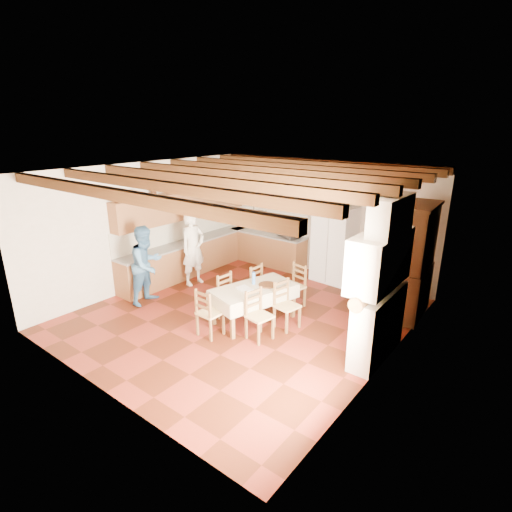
# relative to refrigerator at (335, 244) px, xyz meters

# --- Properties ---
(floor) EXTENTS (6.00, 6.50, 0.02)m
(floor) POSITION_rel_refrigerator_xyz_m (-0.55, -2.96, -0.97)
(floor) COLOR #481A0C
(floor) RESTS_ON ground
(ceiling) EXTENTS (6.00, 6.50, 0.02)m
(ceiling) POSITION_rel_refrigerator_xyz_m (-0.55, -2.96, 2.05)
(ceiling) COLOR white
(ceiling) RESTS_ON ground
(wall_back) EXTENTS (6.00, 0.02, 3.00)m
(wall_back) POSITION_rel_refrigerator_xyz_m (-0.55, 0.30, 0.54)
(wall_back) COLOR beige
(wall_back) RESTS_ON ground
(wall_front) EXTENTS (6.00, 0.02, 3.00)m
(wall_front) POSITION_rel_refrigerator_xyz_m (-0.55, -6.22, 0.54)
(wall_front) COLOR beige
(wall_front) RESTS_ON ground
(wall_left) EXTENTS (0.02, 6.50, 3.00)m
(wall_left) POSITION_rel_refrigerator_xyz_m (-3.56, -2.96, 0.54)
(wall_left) COLOR beige
(wall_left) RESTS_ON ground
(wall_right) EXTENTS (0.02, 6.50, 3.00)m
(wall_right) POSITION_rel_refrigerator_xyz_m (2.46, -2.96, 0.54)
(wall_right) COLOR beige
(wall_right) RESTS_ON ground
(ceiling_beams) EXTENTS (6.00, 6.30, 0.16)m
(ceiling_beams) POSITION_rel_refrigerator_xyz_m (-0.55, -2.96, 1.95)
(ceiling_beams) COLOR #371E0F
(ceiling_beams) RESTS_ON ground
(lower_cabinets_left) EXTENTS (0.60, 4.30, 0.86)m
(lower_cabinets_left) POSITION_rel_refrigerator_xyz_m (-3.25, -1.91, -0.53)
(lower_cabinets_left) COLOR brown
(lower_cabinets_left) RESTS_ON ground
(lower_cabinets_back) EXTENTS (2.30, 0.60, 0.86)m
(lower_cabinets_back) POSITION_rel_refrigerator_xyz_m (-2.10, -0.01, -0.53)
(lower_cabinets_back) COLOR brown
(lower_cabinets_back) RESTS_ON ground
(countertop_left) EXTENTS (0.62, 4.30, 0.04)m
(countertop_left) POSITION_rel_refrigerator_xyz_m (-3.25, -1.91, -0.08)
(countertop_left) COLOR slate
(countertop_left) RESTS_ON lower_cabinets_left
(countertop_back) EXTENTS (2.34, 0.62, 0.04)m
(countertop_back) POSITION_rel_refrigerator_xyz_m (-2.10, -0.01, -0.08)
(countertop_back) COLOR slate
(countertop_back) RESTS_ON lower_cabinets_back
(backsplash_left) EXTENTS (0.03, 4.30, 0.60)m
(backsplash_left) POSITION_rel_refrigerator_xyz_m (-3.54, -1.91, 0.24)
(backsplash_left) COLOR beige
(backsplash_left) RESTS_ON ground
(backsplash_back) EXTENTS (2.30, 0.03, 0.60)m
(backsplash_back) POSITION_rel_refrigerator_xyz_m (-2.10, 0.28, 0.24)
(backsplash_back) COLOR beige
(backsplash_back) RESTS_ON ground
(upper_cabinets) EXTENTS (0.35, 4.20, 0.70)m
(upper_cabinets) POSITION_rel_refrigerator_xyz_m (-3.38, -1.91, 0.89)
(upper_cabinets) COLOR brown
(upper_cabinets) RESTS_ON ground
(fireplace) EXTENTS (0.56, 1.60, 2.80)m
(fireplace) POSITION_rel_refrigerator_xyz_m (2.17, -2.76, 0.44)
(fireplace) COLOR beige
(fireplace) RESTS_ON ground
(wall_picture) EXTENTS (0.34, 0.03, 0.42)m
(wall_picture) POSITION_rel_refrigerator_xyz_m (1.00, 0.27, 0.89)
(wall_picture) COLOR #2F1F14
(wall_picture) RESTS_ON ground
(refrigerator) EXTENTS (1.01, 0.85, 1.93)m
(refrigerator) POSITION_rel_refrigerator_xyz_m (0.00, 0.00, 0.00)
(refrigerator) COLOR white
(refrigerator) RESTS_ON floor
(hutch) EXTENTS (0.63, 1.34, 2.36)m
(hutch) POSITION_rel_refrigerator_xyz_m (2.20, -0.79, 0.22)
(hutch) COLOR #3B190F
(hutch) RESTS_ON floor
(dining_table) EXTENTS (1.28, 1.85, 0.74)m
(dining_table) POSITION_rel_refrigerator_xyz_m (-0.22, -3.02, -0.31)
(dining_table) COLOR silver
(dining_table) RESTS_ON floor
(chandelier) EXTENTS (0.47, 0.47, 0.03)m
(chandelier) POSITION_rel_refrigerator_xyz_m (-0.22, -3.02, 1.29)
(chandelier) COLOR black
(chandelier) RESTS_ON ground
(chair_left_near) EXTENTS (0.43, 0.45, 0.96)m
(chair_left_near) POSITION_rel_refrigerator_xyz_m (-0.98, -3.23, -0.48)
(chair_left_near) COLOR brown
(chair_left_near) RESTS_ON floor
(chair_left_far) EXTENTS (0.42, 0.43, 0.96)m
(chair_left_far) POSITION_rel_refrigerator_xyz_m (-0.78, -2.43, -0.48)
(chair_left_far) COLOR brown
(chair_left_far) RESTS_ON floor
(chair_right_near) EXTENTS (0.47, 0.48, 0.96)m
(chair_right_near) POSITION_rel_refrigerator_xyz_m (0.32, -3.53, -0.48)
(chair_right_near) COLOR brown
(chair_right_near) RESTS_ON floor
(chair_right_far) EXTENTS (0.47, 0.49, 0.96)m
(chair_right_far) POSITION_rel_refrigerator_xyz_m (0.47, -2.86, -0.48)
(chair_right_far) COLOR brown
(chair_right_far) RESTS_ON floor
(chair_end_near) EXTENTS (0.43, 0.41, 0.96)m
(chair_end_near) POSITION_rel_refrigerator_xyz_m (-0.51, -3.99, -0.48)
(chair_end_near) COLOR brown
(chair_end_near) RESTS_ON floor
(chair_end_far) EXTENTS (0.50, 0.48, 0.96)m
(chair_end_far) POSITION_rel_refrigerator_xyz_m (0.04, -1.95, -0.48)
(chair_end_far) COLOR brown
(chair_end_far) RESTS_ON floor
(person_man) EXTENTS (0.49, 0.70, 1.84)m
(person_man) POSITION_rel_refrigerator_xyz_m (-2.63, -2.37, -0.04)
(person_man) COLOR white
(person_man) RESTS_ON floor
(person_woman_blue) EXTENTS (0.80, 0.96, 1.77)m
(person_woman_blue) POSITION_rel_refrigerator_xyz_m (-2.65, -3.75, -0.08)
(person_woman_blue) COLOR teal
(person_woman_blue) RESTS_ON floor
(person_woman_red) EXTENTS (0.67, 1.02, 1.60)m
(person_woman_red) POSITION_rel_refrigerator_xyz_m (1.65, -1.91, -0.16)
(person_woman_red) COLOR #AC4126
(person_woman_red) RESTS_ON floor
(microwave) EXTENTS (0.66, 0.54, 0.31)m
(microwave) POSITION_rel_refrigerator_xyz_m (-1.38, -0.01, 0.09)
(microwave) COLOR silver
(microwave) RESTS_ON countertop_back
(fridge_vase) EXTENTS (0.41, 0.41, 0.34)m
(fridge_vase) POSITION_rel_refrigerator_xyz_m (0.15, 0.00, 1.13)
(fridge_vase) COLOR #3B190F
(fridge_vase) RESTS_ON refrigerator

